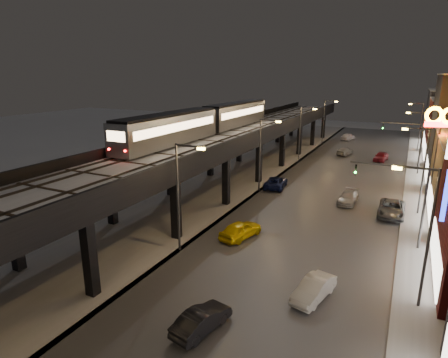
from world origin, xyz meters
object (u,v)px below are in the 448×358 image
at_px(car_taxi, 241,230).
at_px(car_mid_silver, 276,183).
at_px(car_onc_dark, 392,209).
at_px(car_onc_white, 348,198).
at_px(car_far_white, 348,137).
at_px(car_near_white, 202,321).
at_px(car_onc_silver, 314,290).
at_px(subway_train, 208,120).
at_px(car_onc_red, 381,157).
at_px(car_mid_dark, 345,152).

bearing_deg(car_taxi, car_mid_silver, -67.94).
relative_size(car_onc_dark, car_onc_white, 1.23).
bearing_deg(car_onc_dark, car_mid_silver, 163.32).
bearing_deg(car_far_white, car_taxi, 105.71).
relative_size(car_near_white, car_onc_dark, 0.75).
xyz_separation_m(car_onc_silver, car_onc_dark, (3.65, 18.28, 0.08)).
xyz_separation_m(subway_train, car_mid_silver, (9.19, 1.13, -7.60)).
distance_m(subway_train, car_onc_dark, 24.42).
bearing_deg(car_onc_silver, car_onc_dark, 91.56).
bearing_deg(subway_train, car_near_white, -62.03).
distance_m(car_mid_silver, car_onc_dark, 14.43).
relative_size(car_mid_silver, car_onc_red, 1.16).
bearing_deg(subway_train, car_onc_silver, -47.61).
bearing_deg(car_mid_silver, car_onc_silver, 107.36).
bearing_deg(car_taxi, car_onc_white, -102.74).
distance_m(car_far_white, car_onc_white, 43.73).
height_order(car_mid_silver, car_onc_red, car_onc_red).
bearing_deg(car_mid_silver, car_mid_dark, -107.54).
bearing_deg(car_onc_white, car_taxi, -114.38).
bearing_deg(car_onc_white, subway_train, 179.88).
height_order(car_taxi, car_onc_red, car_taxi).
relative_size(car_taxi, car_onc_silver, 1.10).
height_order(subway_train, car_onc_white, subway_train).
bearing_deg(car_taxi, car_onc_red, -88.32).
distance_m(car_near_white, car_onc_red, 51.08).
relative_size(subway_train, car_near_white, 8.59).
bearing_deg(car_far_white, car_onc_dark, 120.12).
bearing_deg(subway_train, car_onc_dark, -7.30).
xyz_separation_m(car_taxi, car_far_white, (0.47, 57.08, 0.01)).
bearing_deg(car_mid_silver, car_onc_white, 160.30).
bearing_deg(car_mid_dark, car_near_white, 104.18).
height_order(car_near_white, car_far_white, car_far_white).
xyz_separation_m(car_onc_white, car_onc_red, (1.56, 24.51, 0.11)).
height_order(car_far_white, car_onc_red, car_far_white).
bearing_deg(car_onc_dark, car_onc_red, 96.31).
xyz_separation_m(car_taxi, car_onc_red, (8.66, 38.37, -0.02)).
distance_m(car_mid_dark, car_far_white, 16.45).
bearing_deg(car_mid_silver, car_near_white, 93.36).
distance_m(car_onc_silver, car_onc_red, 44.82).
height_order(subway_train, car_onc_silver, subway_train).
xyz_separation_m(subway_train, car_onc_white, (18.44, -0.93, -7.67)).
bearing_deg(car_onc_white, car_onc_dark, -21.01).
relative_size(car_onc_silver, car_onc_white, 0.94).
height_order(car_taxi, car_far_white, car_far_white).
height_order(car_far_white, car_onc_white, car_far_white).
bearing_deg(car_near_white, car_onc_dark, -98.28).
bearing_deg(car_mid_dark, car_taxi, 100.05).
distance_m(subway_train, car_mid_dark, 30.37).
height_order(subway_train, car_onc_dark, subway_train).
relative_size(car_mid_silver, car_onc_silver, 1.24).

